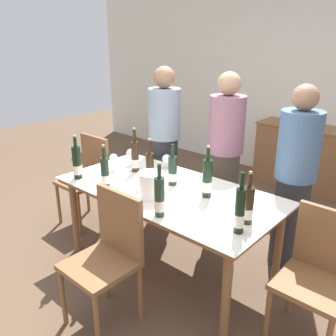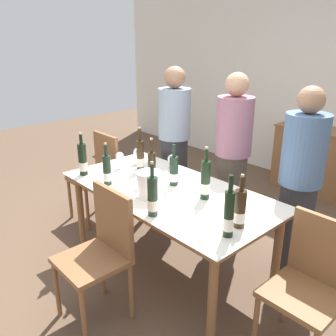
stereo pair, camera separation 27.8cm
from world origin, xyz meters
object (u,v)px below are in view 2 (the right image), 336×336
(wine_bottle_0, at_px, (152,168))
(wine_glass_4, at_px, (138,153))
(chair_near_front, at_px, (101,247))
(wine_bottle_6, at_px, (153,197))
(wine_glass_3, at_px, (120,157))
(chair_left_end, at_px, (99,171))
(ice_bucket, at_px, (149,184))
(chair_right_end, at_px, (312,279))
(wine_glass_1, at_px, (172,159))
(wine_bottle_1, at_px, (205,181))
(sideboard_cabinet, at_px, (324,162))
(person_guest_left, at_px, (232,160))
(dining_table, at_px, (168,197))
(person_host, at_px, (174,145))
(wine_bottle_3, at_px, (140,156))
(wine_bottle_7, at_px, (107,170))
(wine_glass_0, at_px, (143,176))
(wine_glass_2, at_px, (141,156))
(wine_bottle_4, at_px, (83,160))
(wine_bottle_8, at_px, (229,215))
(person_guest_right, at_px, (299,186))

(wine_bottle_0, height_order, wine_glass_4, wine_bottle_0)
(chair_near_front, bearing_deg, wine_bottle_6, 61.68)
(wine_glass_3, relative_size, chair_left_end, 0.17)
(ice_bucket, bearing_deg, chair_right_end, 13.42)
(wine_glass_1, bearing_deg, chair_near_front, -68.28)
(wine_bottle_1, height_order, chair_left_end, wine_bottle_1)
(sideboard_cabinet, height_order, person_guest_left, person_guest_left)
(dining_table, height_order, person_host, person_host)
(wine_bottle_3, xyz_separation_m, wine_bottle_7, (0.08, -0.41, -0.01))
(wine_glass_0, xyz_separation_m, wine_glass_1, (-0.17, 0.48, -0.01))
(wine_glass_0, relative_size, wine_glass_4, 0.97)
(wine_glass_2, bearing_deg, wine_bottle_4, -110.44)
(dining_table, distance_m, wine_bottle_1, 0.39)
(wine_bottle_1, distance_m, chair_near_front, 0.88)
(wine_bottle_7, distance_m, wine_glass_4, 0.56)
(wine_bottle_7, bearing_deg, wine_bottle_3, 101.08)
(ice_bucket, bearing_deg, person_host, 126.98)
(sideboard_cabinet, bearing_deg, wine_bottle_8, -76.86)
(wine_glass_3, height_order, chair_left_end, chair_left_end)
(wine_glass_1, xyz_separation_m, chair_near_front, (0.41, -1.03, -0.28))
(wine_bottle_3, relative_size, person_host, 0.25)
(wine_bottle_4, bearing_deg, sideboard_cabinet, 72.95)
(ice_bucket, xyz_separation_m, wine_bottle_7, (-0.41, -0.10, 0.02))
(wine_bottle_0, height_order, chair_near_front, wine_bottle_0)
(wine_bottle_0, relative_size, wine_glass_4, 2.49)
(wine_bottle_4, distance_m, wine_glass_0, 0.62)
(wine_bottle_4, height_order, wine_glass_0, wine_bottle_4)
(wine_bottle_8, bearing_deg, wine_glass_2, 164.43)
(ice_bucket, xyz_separation_m, wine_bottle_8, (0.76, -0.01, 0.04))
(dining_table, xyz_separation_m, person_host, (-0.67, 0.70, 0.14))
(wine_bottle_7, xyz_separation_m, chair_near_front, (0.49, -0.39, -0.32))
(ice_bucket, relative_size, wine_bottle_0, 0.52)
(wine_bottle_8, relative_size, person_guest_right, 0.26)
(ice_bucket, distance_m, person_guest_left, 0.99)
(wine_glass_4, bearing_deg, person_host, 92.17)
(wine_glass_3, bearing_deg, wine_bottle_0, 0.56)
(wine_bottle_4, distance_m, person_guest_right, 1.82)
(ice_bucket, relative_size, person_guest_left, 0.12)
(wine_bottle_3, height_order, person_host, person_host)
(wine_bottle_0, bearing_deg, wine_glass_3, -179.44)
(wine_glass_4, bearing_deg, wine_bottle_7, -64.21)
(person_host, relative_size, person_guest_right, 1.04)
(chair_right_end, bearing_deg, person_host, 161.80)
(wine_glass_0, distance_m, wine_glass_1, 0.51)
(wine_glass_0, bearing_deg, wine_glass_4, 146.12)
(wine_bottle_7, height_order, wine_glass_1, wine_bottle_7)
(chair_near_front, height_order, person_guest_right, person_guest_right)
(chair_right_end, bearing_deg, dining_table, -175.99)
(wine_bottle_1, xyz_separation_m, wine_bottle_6, (-0.06, -0.46, -0.01))
(chair_right_end, relative_size, person_guest_left, 0.55)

